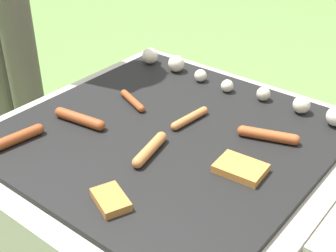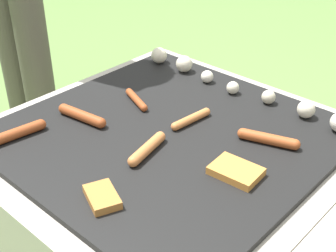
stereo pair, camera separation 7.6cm
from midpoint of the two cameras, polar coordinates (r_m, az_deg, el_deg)
ground_plane at (r=1.58m, az=1.42°, el=-13.73°), size 14.00×14.00×0.00m
grill at (r=1.44m, az=1.53°, el=-7.90°), size 0.96×0.96×0.42m
sausage_front_center at (r=1.30m, az=13.79°, el=-1.57°), size 0.16×0.08×0.03m
sausage_mid_right at (r=1.38m, az=-8.92°, el=1.23°), size 0.18×0.05×0.03m
sausage_back_center at (r=1.22m, az=-0.77°, el=-2.80°), size 0.06×0.16×0.03m
sausage_front_right at (r=1.34m, az=-16.49°, el=-0.89°), size 0.05×0.18×0.03m
sausage_back_right at (r=1.36m, az=4.44°, el=0.84°), size 0.04×0.15×0.02m
sausage_mid_left at (r=1.47m, az=-2.39°, el=3.22°), size 0.13×0.07×0.02m
bread_slice_center at (r=1.17m, az=10.14°, el=-5.47°), size 0.13×0.10×0.02m
bread_slice_right at (r=1.08m, az=-6.01°, el=-8.64°), size 0.12×0.10×0.02m
mushroom_row at (r=1.55m, az=9.50°, el=5.09°), size 0.76×0.07×0.06m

